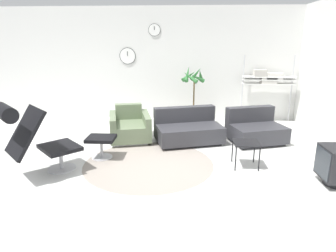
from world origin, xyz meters
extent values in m
plane|color=silver|center=(0.00, 0.00, 0.00)|extent=(12.00, 12.00, 0.00)
cube|color=silver|center=(0.00, 3.13, 1.40)|extent=(12.00, 0.06, 2.80)
cylinder|color=black|center=(-0.88, 3.09, 1.60)|extent=(0.41, 0.01, 0.41)
cylinder|color=white|center=(-0.88, 3.09, 1.60)|extent=(0.39, 0.02, 0.39)
cube|color=black|center=(-0.88, 3.07, 1.66)|extent=(0.01, 0.01, 0.12)
cylinder|color=black|center=(-0.19, 3.09, 2.23)|extent=(0.30, 0.01, 0.30)
cylinder|color=white|center=(-0.19, 3.09, 2.23)|extent=(0.28, 0.02, 0.28)
cube|color=black|center=(-0.19, 3.07, 2.28)|extent=(0.01, 0.01, 0.09)
cylinder|color=gray|center=(0.02, 0.00, 0.00)|extent=(2.17, 2.17, 0.01)
cylinder|color=#BCBCC1|center=(-1.35, -0.30, 0.01)|extent=(0.62, 0.62, 0.02)
cylinder|color=#BCBCC1|center=(-1.35, -0.30, 0.17)|extent=(0.06, 0.06, 0.31)
cube|color=black|center=(-1.35, -0.30, 0.37)|extent=(0.80, 0.80, 0.06)
cube|color=black|center=(-1.68, -0.64, 0.72)|extent=(0.78, 0.77, 0.67)
cylinder|color=black|center=(-1.84, -0.79, 1.05)|extent=(0.55, 0.54, 0.22)
cylinder|color=#BCBCC1|center=(-0.83, 0.22, 0.01)|extent=(0.36, 0.36, 0.02)
cylinder|color=#BCBCC1|center=(-0.83, 0.22, 0.17)|extent=(0.05, 0.05, 0.31)
cube|color=black|center=(-0.83, 0.22, 0.36)|extent=(0.48, 0.41, 0.06)
cube|color=silver|center=(-0.51, 1.20, 0.03)|extent=(0.81, 0.89, 0.06)
cube|color=#667556|center=(-0.51, 1.20, 0.21)|extent=(0.76, 1.02, 0.31)
cube|color=#667556|center=(-0.60, 1.56, 0.53)|extent=(0.58, 0.31, 0.32)
cube|color=#667556|center=(-0.19, 1.28, 0.30)|extent=(0.34, 0.92, 0.48)
cube|color=#667556|center=(-0.84, 1.12, 0.30)|extent=(0.34, 0.92, 0.48)
cube|color=black|center=(0.69, 1.14, 0.03)|extent=(1.30, 1.00, 0.05)
cube|color=#333338|center=(0.69, 1.14, 0.21)|extent=(1.46, 1.15, 0.31)
cube|color=#333338|center=(0.60, 1.43, 0.52)|extent=(1.28, 0.57, 0.31)
cube|color=black|center=(2.05, 1.23, 0.03)|extent=(1.08, 0.93, 0.05)
cube|color=#333338|center=(2.05, 1.23, 0.21)|extent=(1.21, 1.08, 0.31)
cube|color=#333338|center=(1.95, 1.52, 0.52)|extent=(1.03, 0.49, 0.31)
cube|color=black|center=(1.60, 0.00, 0.41)|extent=(0.40, 0.40, 0.02)
cylinder|color=black|center=(1.42, -0.18, 0.20)|extent=(0.02, 0.02, 0.40)
cylinder|color=black|center=(1.79, -0.18, 0.20)|extent=(0.02, 0.02, 0.40)
cylinder|color=black|center=(1.42, 0.18, 0.20)|extent=(0.02, 0.02, 0.40)
cylinder|color=black|center=(1.79, 0.18, 0.20)|extent=(0.02, 0.02, 0.40)
cylinder|color=black|center=(2.80, -0.57, 0.05)|extent=(0.35, 0.35, 0.10)
cube|color=#282D33|center=(2.56, -0.58, 0.33)|extent=(0.03, 0.42, 0.40)
cylinder|color=brown|center=(0.81, 2.46, 0.15)|extent=(0.34, 0.34, 0.30)
cylinder|color=#382819|center=(0.81, 2.46, 0.29)|extent=(0.31, 0.31, 0.02)
cylinder|color=brown|center=(0.81, 2.46, 0.69)|extent=(0.04, 0.04, 0.78)
cone|color=#2D6B33|center=(0.95, 2.43, 1.21)|extent=(0.16, 0.37, 0.33)
cone|color=#2D6B33|center=(0.85, 2.57, 1.22)|extent=(0.32, 0.21, 0.34)
cone|color=#2D6B33|center=(0.69, 2.61, 1.17)|extent=(0.39, 0.34, 0.27)
cone|color=#2D6B33|center=(0.65, 2.49, 1.23)|extent=(0.17, 0.40, 0.38)
cone|color=#2D6B33|center=(0.71, 2.31, 1.18)|extent=(0.40, 0.31, 0.28)
cone|color=#2D6B33|center=(0.88, 2.32, 1.16)|extent=(0.37, 0.25, 0.24)
cylinder|color=#BCBCC1|center=(2.04, 2.98, 0.82)|extent=(0.03, 0.03, 1.65)
cylinder|color=#BCBCC1|center=(3.24, 2.98, 0.82)|extent=(0.03, 0.03, 1.65)
cube|color=white|center=(2.64, 2.86, 0.96)|extent=(1.26, 0.28, 0.02)
cube|color=white|center=(2.64, 2.86, 1.07)|extent=(1.26, 0.28, 0.02)
cube|color=white|center=(2.64, 2.86, 1.13)|extent=(1.26, 0.28, 0.02)
cube|color=beige|center=(2.62, 2.85, 1.05)|extent=(0.36, 0.24, 0.15)
cube|color=silver|center=(2.75, 2.85, 1.16)|extent=(0.39, 0.24, 0.15)
cube|color=#B7B2A8|center=(2.40, 2.85, 1.22)|extent=(0.29, 0.24, 0.16)
camera|label=1|loc=(0.63, -4.61, 2.00)|focal=32.00mm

